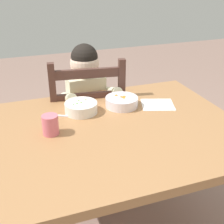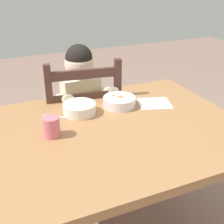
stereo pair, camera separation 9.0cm
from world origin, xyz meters
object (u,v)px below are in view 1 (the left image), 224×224
at_px(drinking_cup, 50,125).
at_px(bowl_of_carrots, 122,102).
at_px(dining_table, 117,147).
at_px(dining_chair, 87,126).
at_px(spoon, 53,115).
at_px(child_figure, 87,99).
at_px(bowl_of_peas, 81,107).

bearing_deg(drinking_cup, bowl_of_carrots, 22.52).
bearing_deg(bowl_of_carrots, drinking_cup, -157.48).
distance_m(dining_table, drinking_cup, 0.33).
bearing_deg(dining_chair, spoon, -130.16).
distance_m(dining_chair, spoon, 0.46).
height_order(dining_table, bowl_of_carrots, bowl_of_carrots).
distance_m(dining_chair, child_figure, 0.19).
bearing_deg(bowl_of_peas, drinking_cup, -137.37).
distance_m(dining_table, bowl_of_carrots, 0.27).
distance_m(dining_chair, bowl_of_peas, 0.42).
xyz_separation_m(child_figure, drinking_cup, (-0.29, -0.46, 0.11)).
bearing_deg(spoon, dining_chair, 49.84).
bearing_deg(bowl_of_peas, spoon, 174.90).
xyz_separation_m(child_figure, spoon, (-0.25, -0.28, 0.07)).
height_order(dining_chair, spoon, dining_chair).
bearing_deg(dining_chair, drinking_cup, -121.09).
bearing_deg(child_figure, bowl_of_carrots, -69.51).
bearing_deg(bowl_of_peas, dining_table, -60.85).
bearing_deg(child_figure, dining_table, -89.21).
distance_m(bowl_of_carrots, spoon, 0.36).
xyz_separation_m(bowl_of_peas, drinking_cup, (-0.18, -0.16, 0.02)).
xyz_separation_m(dining_table, bowl_of_carrots, (0.10, 0.21, 0.13)).
relative_size(bowl_of_carrots, spoon, 1.32).
relative_size(dining_table, spoon, 8.92).
relative_size(dining_chair, bowl_of_peas, 5.63).
xyz_separation_m(spoon, drinking_cup, (-0.04, -0.18, 0.04)).
relative_size(dining_chair, drinking_cup, 10.36).
bearing_deg(drinking_cup, bowl_of_peas, 42.63).
bearing_deg(drinking_cup, dining_table, -8.36).
relative_size(child_figure, drinking_cup, 10.96).
bearing_deg(drinking_cup, child_figure, 57.75).
relative_size(child_figure, bowl_of_peas, 5.97).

